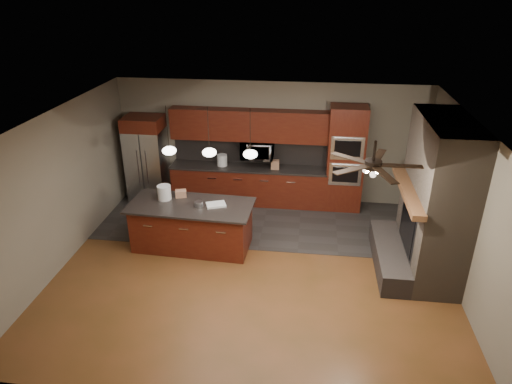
# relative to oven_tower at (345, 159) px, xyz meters

# --- Properties ---
(ground) EXTENTS (7.00, 7.00, 0.00)m
(ground) POSITION_rel_oven_tower_xyz_m (-1.70, -2.69, -1.19)
(ground) COLOR brown
(ground) RESTS_ON ground
(ceiling) EXTENTS (7.00, 6.00, 0.02)m
(ceiling) POSITION_rel_oven_tower_xyz_m (-1.70, -2.69, 1.61)
(ceiling) COLOR white
(ceiling) RESTS_ON back_wall
(back_wall) EXTENTS (7.00, 0.02, 2.80)m
(back_wall) POSITION_rel_oven_tower_xyz_m (-1.70, 0.31, 0.21)
(back_wall) COLOR slate
(back_wall) RESTS_ON ground
(right_wall) EXTENTS (0.02, 6.00, 2.80)m
(right_wall) POSITION_rel_oven_tower_xyz_m (1.80, -2.69, 0.21)
(right_wall) COLOR slate
(right_wall) RESTS_ON ground
(left_wall) EXTENTS (0.02, 6.00, 2.80)m
(left_wall) POSITION_rel_oven_tower_xyz_m (-5.20, -2.69, 0.21)
(left_wall) COLOR slate
(left_wall) RESTS_ON ground
(slate_tile_patch) EXTENTS (7.00, 2.40, 0.01)m
(slate_tile_patch) POSITION_rel_oven_tower_xyz_m (-1.70, -0.89, -1.19)
(slate_tile_patch) COLOR #2F2C2A
(slate_tile_patch) RESTS_ON ground
(fireplace_column) EXTENTS (1.30, 2.10, 2.80)m
(fireplace_column) POSITION_rel_oven_tower_xyz_m (1.34, -2.29, 0.11)
(fireplace_column) COLOR brown
(fireplace_column) RESTS_ON ground
(back_cabinetry) EXTENTS (3.59, 0.64, 2.20)m
(back_cabinetry) POSITION_rel_oven_tower_xyz_m (-2.18, 0.05, -0.30)
(back_cabinetry) COLOR #571F10
(back_cabinetry) RESTS_ON ground
(oven_tower) EXTENTS (0.80, 0.63, 2.38)m
(oven_tower) POSITION_rel_oven_tower_xyz_m (0.00, 0.00, 0.00)
(oven_tower) COLOR #571F10
(oven_tower) RESTS_ON ground
(microwave) EXTENTS (0.73, 0.41, 0.50)m
(microwave) POSITION_rel_oven_tower_xyz_m (-1.98, 0.06, 0.11)
(microwave) COLOR silver
(microwave) RESTS_ON back_cabinetry
(refrigerator) EXTENTS (0.86, 0.75, 2.02)m
(refrigerator) POSITION_rel_oven_tower_xyz_m (-4.55, -0.07, -0.18)
(refrigerator) COLOR silver
(refrigerator) RESTS_ON ground
(kitchen_island) EXTENTS (2.41, 1.19, 0.92)m
(kitchen_island) POSITION_rel_oven_tower_xyz_m (-2.99, -2.08, -0.73)
(kitchen_island) COLOR #571F10
(kitchen_island) RESTS_ON ground
(white_bucket) EXTENTS (0.28, 0.28, 0.28)m
(white_bucket) POSITION_rel_oven_tower_xyz_m (-3.55, -1.91, -0.13)
(white_bucket) COLOR silver
(white_bucket) RESTS_ON kitchen_island
(paint_can) EXTENTS (0.19, 0.19, 0.11)m
(paint_can) POSITION_rel_oven_tower_xyz_m (-2.81, -2.15, -0.22)
(paint_can) COLOR #9E9EA2
(paint_can) RESTS_ON kitchen_island
(paint_tray) EXTENTS (0.42, 0.36, 0.04)m
(paint_tray) POSITION_rel_oven_tower_xyz_m (-2.50, -2.06, -0.25)
(paint_tray) COLOR silver
(paint_tray) RESTS_ON kitchen_island
(cardboard_box) EXTENTS (0.25, 0.21, 0.13)m
(cardboard_box) POSITION_rel_oven_tower_xyz_m (-3.27, -1.77, -0.20)
(cardboard_box) COLOR #A67255
(cardboard_box) RESTS_ON kitchen_island
(counter_bucket) EXTENTS (0.23, 0.23, 0.26)m
(counter_bucket) POSITION_rel_oven_tower_xyz_m (-2.78, 0.01, -0.16)
(counter_bucket) COLOR white
(counter_bucket) RESTS_ON back_cabinetry
(counter_box) EXTENTS (0.20, 0.16, 0.21)m
(counter_box) POSITION_rel_oven_tower_xyz_m (-1.56, -0.04, -0.19)
(counter_box) COLOR #A37254
(counter_box) RESTS_ON back_cabinetry
(pendant_left) EXTENTS (0.26, 0.26, 0.92)m
(pendant_left) POSITION_rel_oven_tower_xyz_m (-3.35, -1.99, 0.77)
(pendant_left) COLOR black
(pendant_left) RESTS_ON ceiling
(pendant_center) EXTENTS (0.26, 0.26, 0.92)m
(pendant_center) POSITION_rel_oven_tower_xyz_m (-2.60, -1.99, 0.77)
(pendant_center) COLOR black
(pendant_center) RESTS_ON ceiling
(pendant_right) EXTENTS (0.26, 0.26, 0.92)m
(pendant_right) POSITION_rel_oven_tower_xyz_m (-1.85, -1.99, 0.77)
(pendant_right) COLOR black
(pendant_right) RESTS_ON ceiling
(ceiling_fan) EXTENTS (1.27, 1.33, 0.41)m
(ceiling_fan) POSITION_rel_oven_tower_xyz_m (0.10, -3.49, 1.27)
(ceiling_fan) COLOR black
(ceiling_fan) RESTS_ON ceiling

